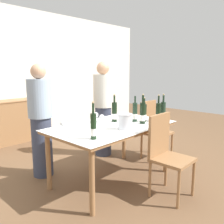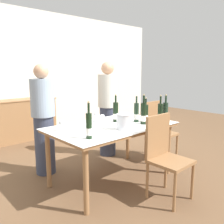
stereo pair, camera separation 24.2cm
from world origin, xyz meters
name	(u,v)px [view 1 (the left image)]	position (x,y,z in m)	size (l,w,h in m)	color
ground_plane	(112,179)	(0.00, 0.00, 0.00)	(12.00, 12.00, 0.00)	brown
back_wall	(9,74)	(0.00, 2.98, 1.40)	(8.00, 0.10, 2.80)	silver
sideboard_cabinet	(11,122)	(-0.16, 2.69, 0.44)	(1.46, 0.46, 0.88)	#996B42
dining_table	(112,131)	(0.00, 0.00, 0.70)	(1.66, 0.99, 0.77)	#996B42
ice_bucket	(125,121)	(-0.04, -0.26, 0.87)	(0.18, 0.18, 0.20)	silver
wine_bottle_0	(135,113)	(0.39, -0.08, 0.90)	(0.07, 0.07, 0.37)	#1E3323
wine_bottle_1	(93,127)	(-0.59, -0.28, 0.90)	(0.06, 0.06, 0.40)	black
wine_bottle_2	(158,113)	(0.61, -0.32, 0.90)	(0.07, 0.07, 0.39)	black
wine_bottle_3	(144,113)	(0.48, -0.17, 0.89)	(0.07, 0.07, 0.35)	black
wine_bottle_4	(163,112)	(0.71, -0.34, 0.90)	(0.07, 0.07, 0.39)	#1E3323
wine_bottle_5	(143,114)	(0.36, -0.23, 0.91)	(0.08, 0.08, 0.41)	black
wine_bottle_6	(114,112)	(0.19, 0.13, 0.90)	(0.07, 0.07, 0.39)	black
wine_glass_0	(102,117)	(-0.05, 0.14, 0.86)	(0.07, 0.07, 0.14)	white
wine_glass_1	(96,115)	(-0.04, 0.28, 0.87)	(0.08, 0.08, 0.15)	white
wine_glass_2	(63,125)	(-0.64, 0.20, 0.86)	(0.07, 0.07, 0.13)	white
wine_glass_3	(97,122)	(-0.30, -0.03, 0.87)	(0.07, 0.07, 0.14)	white
chair_near_front	(166,150)	(0.17, -0.72, 0.56)	(0.42, 0.42, 0.98)	#996B42
chair_right_end	(153,126)	(1.12, 0.09, 0.55)	(0.42, 0.42, 0.97)	#996B42
person_host	(41,121)	(-0.56, 0.83, 0.79)	(0.33, 0.33, 1.58)	#383F56
person_guest_left	(103,109)	(0.62, 0.79, 0.82)	(0.33, 0.33, 1.63)	#383F56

